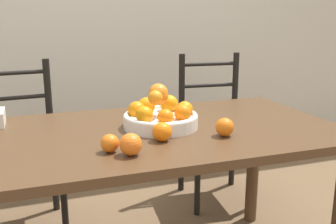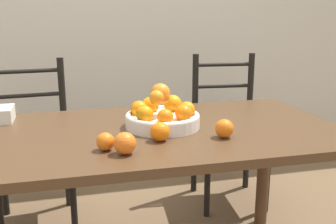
{
  "view_description": "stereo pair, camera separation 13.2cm",
  "coord_description": "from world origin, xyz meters",
  "views": [
    {
      "loc": [
        -0.44,
        -1.51,
        1.21
      ],
      "look_at": [
        0.06,
        -0.07,
        0.82
      ],
      "focal_mm": 42.0,
      "sensor_mm": 36.0,
      "label": 1
    },
    {
      "loc": [
        -0.31,
        -1.55,
        1.21
      ],
      "look_at": [
        0.06,
        -0.07,
        0.82
      ],
      "focal_mm": 42.0,
      "sensor_mm": 36.0,
      "label": 2
    }
  ],
  "objects": [
    {
      "name": "wall_back",
      "position": [
        0.0,
        1.45,
        1.3
      ],
      "size": [
        8.0,
        0.06,
        2.6
      ],
      "color": "beige",
      "rests_on": "ground_plane"
    },
    {
      "name": "dining_table",
      "position": [
        0.0,
        0.0,
        0.64
      ],
      "size": [
        1.63,
        0.85,
        0.73
      ],
      "color": "#4C331E",
      "rests_on": "ground_plane"
    },
    {
      "name": "orange_loose_2",
      "position": [
        0.01,
        -0.16,
        0.77
      ],
      "size": [
        0.07,
        0.07,
        0.07
      ],
      "color": "orange",
      "rests_on": "dining_table"
    },
    {
      "name": "chair_left",
      "position": [
        -0.54,
        0.71,
        0.46
      ],
      "size": [
        0.45,
        0.43,
        0.95
      ],
      "rotation": [
        0.0,
        0.0,
        0.08
      ],
      "color": "black",
      "rests_on": "ground_plane"
    },
    {
      "name": "orange_loose_0",
      "position": [
        -0.14,
        -0.27,
        0.77
      ],
      "size": [
        0.08,
        0.08,
        0.08
      ],
      "color": "orange",
      "rests_on": "dining_table"
    },
    {
      "name": "orange_loose_3",
      "position": [
        0.27,
        -0.18,
        0.77
      ],
      "size": [
        0.07,
        0.07,
        0.07
      ],
      "color": "orange",
      "rests_on": "dining_table"
    },
    {
      "name": "fruit_bowl",
      "position": [
        0.06,
        0.03,
        0.79
      ],
      "size": [
        0.32,
        0.32,
        0.19
      ],
      "color": "white",
      "rests_on": "dining_table"
    },
    {
      "name": "chair_right",
      "position": [
        0.67,
        0.71,
        0.46
      ],
      "size": [
        0.45,
        0.44,
        0.95
      ],
      "rotation": [
        0.0,
        0.0,
        -0.09
      ],
      "color": "black",
      "rests_on": "ground_plane"
    },
    {
      "name": "orange_loose_1",
      "position": [
        -0.2,
        -0.21,
        0.77
      ],
      "size": [
        0.07,
        0.07,
        0.07
      ],
      "color": "orange",
      "rests_on": "dining_table"
    }
  ]
}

